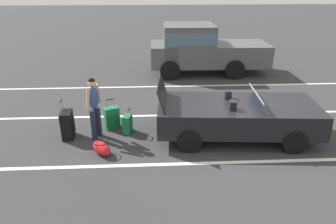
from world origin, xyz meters
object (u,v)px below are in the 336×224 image
at_px(convertible_car, 244,116).
at_px(suitcase_large_black, 68,125).
at_px(suitcase_small_carryon, 127,124).
at_px(duffel_bag, 101,148).
at_px(traveler_person, 94,105).
at_px(suitcase_medium_bright, 112,118).
at_px(parked_pickup_truck_near, 200,48).

xyz_separation_m(convertible_car, suitcase_large_black, (-4.64, 0.17, -0.22)).
bearing_deg(suitcase_small_carryon, duffel_bag, 75.59).
bearing_deg(traveler_person, suitcase_medium_bright, 84.81).
bearing_deg(suitcase_medium_bright, suitcase_large_black, -88.67).
height_order(convertible_car, traveler_person, traveler_person).
bearing_deg(suitcase_large_black, suitcase_small_carryon, 2.50).
bearing_deg(suitcase_small_carryon, convertible_car, -174.50).
bearing_deg(convertible_car, duffel_bag, -164.66).
xyz_separation_m(suitcase_medium_bright, duffel_bag, (-0.11, -1.39, -0.15)).
relative_size(duffel_bag, traveler_person, 0.42).
xyz_separation_m(suitcase_large_black, suitcase_small_carryon, (1.55, 0.21, -0.12)).
bearing_deg(suitcase_large_black, parked_pickup_truck_near, 47.80).
relative_size(convertible_car, traveler_person, 2.58).
distance_m(suitcase_large_black, suitcase_medium_bright, 1.21).
height_order(suitcase_large_black, suitcase_small_carryon, suitcase_large_black).
relative_size(convertible_car, suitcase_small_carryon, 6.07).
bearing_deg(convertible_car, parked_pickup_truck_near, 97.56).
xyz_separation_m(suitcase_large_black, parked_pickup_truck_near, (4.31, 5.71, 0.74)).
bearing_deg(suitcase_small_carryon, suitcase_medium_bright, -20.99).
xyz_separation_m(suitcase_small_carryon, traveler_person, (-0.80, -0.24, 0.68)).
relative_size(suitcase_medium_bright, suitcase_small_carryon, 1.21).
distance_m(suitcase_large_black, duffel_bag, 1.35).
xyz_separation_m(convertible_car, suitcase_small_carryon, (-3.10, 0.38, -0.34)).
bearing_deg(duffel_bag, parked_pickup_truck_near, 63.33).
bearing_deg(convertible_car, suitcase_medium_bright, 173.51).
distance_m(convertible_car, suitcase_large_black, 4.65).
bearing_deg(parked_pickup_truck_near, traveler_person, 58.93).
xyz_separation_m(convertible_car, parked_pickup_truck_near, (-0.34, 5.88, 0.51)).
bearing_deg(duffel_bag, suitcase_large_black, 138.30).
height_order(suitcase_medium_bright, duffel_bag, suitcase_medium_bright).
bearing_deg(suitcase_small_carryon, suitcase_large_black, 20.16).
height_order(suitcase_medium_bright, parked_pickup_truck_near, parked_pickup_truck_near).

